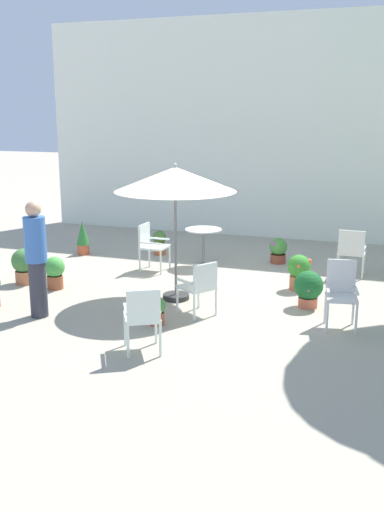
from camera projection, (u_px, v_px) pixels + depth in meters
The scene contains 18 objects.
ground_plane at pixel (197, 293), 10.11m from camera, with size 60.00×60.00×0.00m, color #A9A08B.
villa_facade at pixel (266, 129), 14.16m from camera, with size 11.32×0.30×5.22m, color white.
patio_umbrella_0 at pixel (175, 181), 9.35m from camera, with size 1.95×1.95×2.24m.
cafe_table_0 at pixel (203, 240), 11.78m from camera, with size 0.73×0.73×0.76m.
patio_chair_0 at pixel (143, 315), 7.48m from camera, with size 0.63×0.64×0.89m.
patio_chair_1 at pixel (352, 249), 11.01m from camera, with size 0.50×0.47×0.90m.
patio_chair_2 at pixel (151, 243), 11.45m from camera, with size 0.48×0.50×0.91m.
patio_chair_3 at pixel (341, 290), 8.43m from camera, with size 0.51×0.52×0.97m.
patio_chair_4 at pixel (200, 285), 8.89m from camera, with size 0.63×0.63×0.84m.
potted_plant_0 at pixel (299, 270), 10.25m from camera, with size 0.42×0.41×0.62m.
potted_plant_1 at pixel (308, 288), 9.32m from camera, with size 0.46×0.46×0.59m.
potted_plant_3 at pixel (157, 310), 8.57m from camera, with size 0.26×0.26×0.43m.
potted_plant_4 at pixel (83, 237), 12.78m from camera, with size 0.28×0.28×0.73m.
potted_plant_5 at pixel (55, 271), 10.30m from camera, with size 0.36×0.36×0.57m.
potted_plant_6 at pixel (160, 242), 12.76m from camera, with size 0.29×0.29×0.53m.
potted_plant_7 at pixel (278, 250), 12.07m from camera, with size 0.36×0.36×0.52m.
potted_plant_8 at pixel (24, 265), 10.60m from camera, with size 0.44×0.44×0.64m.
standing_person at pixel (36, 258), 8.77m from camera, with size 0.45×0.45×1.76m.
Camera 1 is at (3.10, -9.15, 3.03)m, focal length 41.50 mm.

